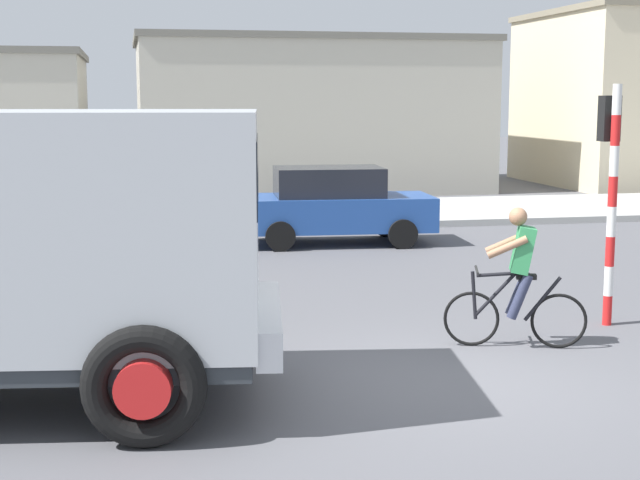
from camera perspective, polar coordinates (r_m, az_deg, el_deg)
The scene contains 7 objects.
ground_plane at distance 10.37m, azimuth 7.56°, elevation -8.46°, with size 120.00×120.00×0.00m, color #56565B.
sidewalk_far at distance 23.95m, azimuth -3.56°, elevation 1.50°, with size 80.00×5.00×0.16m, color #ADADA8.
cyclist at distance 11.72m, azimuth 11.78°, elevation -2.24°, with size 1.66×0.67×1.72m.
traffic_light_pole at distance 13.10m, azimuth 17.09°, elevation 4.01°, with size 0.24×0.43×3.20m.
car_red_near at distance 19.70m, azimuth 0.84°, elevation 2.13°, with size 4.11×2.09×1.60m.
car_far_side at distance 18.97m, azimuth -13.57°, elevation 1.65°, with size 4.09×2.05×1.60m.
building_mid_block at distance 32.04m, azimuth -0.85°, elevation 7.60°, with size 11.25×7.13×4.96m.
Camera 1 is at (-3.29, -9.36, 3.02)m, focal length 53.18 mm.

